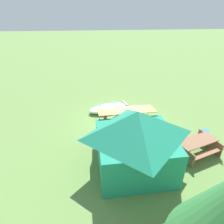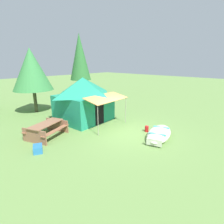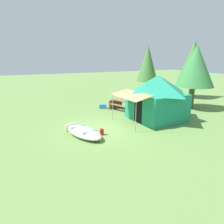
% 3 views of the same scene
% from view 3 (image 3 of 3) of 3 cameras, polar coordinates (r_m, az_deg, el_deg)
% --- Properties ---
extents(ground_plane, '(80.00, 80.00, 0.00)m').
position_cam_3_polar(ground_plane, '(12.32, -0.89, -4.27)').
color(ground_plane, '#638844').
extents(beached_rowboat, '(2.87, 1.86, 0.43)m').
position_cam_3_polar(beached_rowboat, '(11.09, -7.76, -5.41)').
color(beached_rowboat, beige).
rests_on(beached_rowboat, ground_plane).
extents(canvas_cabin_tent, '(3.55, 4.39, 2.91)m').
position_cam_3_polar(canvas_cabin_tent, '(13.82, 12.14, 4.03)').
color(canvas_cabin_tent, '#1F8A69').
rests_on(canvas_cabin_tent, ground_plane).
extents(picnic_table, '(2.33, 2.07, 0.77)m').
position_cam_3_polar(picnic_table, '(16.25, 3.20, 2.28)').
color(picnic_table, '#8B5D44').
rests_on(picnic_table, ground_plane).
extents(cooler_box, '(0.58, 0.66, 0.32)m').
position_cam_3_polar(cooler_box, '(16.77, -2.49, 1.54)').
color(cooler_box, '#2870B3').
rests_on(cooler_box, ground_plane).
extents(fuel_can, '(0.22, 0.22, 0.34)m').
position_cam_3_polar(fuel_can, '(11.17, -2.81, -5.44)').
color(fuel_can, red).
rests_on(fuel_can, ground_plane).
extents(pine_tree_back_left, '(2.16, 2.16, 5.11)m').
position_cam_3_polar(pine_tree_back_left, '(22.18, 9.72, 12.86)').
color(pine_tree_back_left, brown).
rests_on(pine_tree_back_left, ground_plane).
extents(pine_tree_back_right, '(2.95, 2.95, 4.90)m').
position_cam_3_polar(pine_tree_back_right, '(17.56, 21.86, 11.56)').
color(pine_tree_back_right, '#47452E').
rests_on(pine_tree_back_right, ground_plane).
extents(pine_tree_far_center, '(2.55, 2.55, 5.56)m').
position_cam_3_polar(pine_tree_far_center, '(22.20, 21.32, 13.21)').
color(pine_tree_far_center, '#433F28').
rests_on(pine_tree_far_center, ground_plane).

